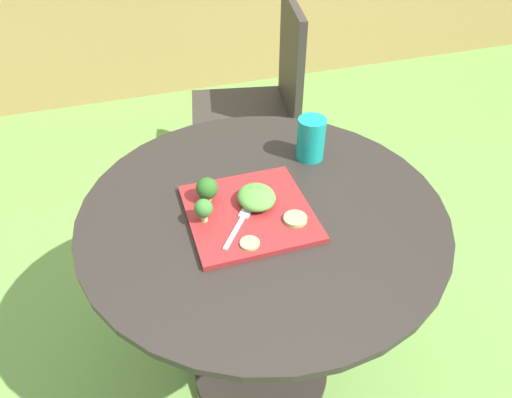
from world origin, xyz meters
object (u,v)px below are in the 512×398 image
object	(u,v)px
salad_plate	(249,213)
fork	(240,222)
drinking_glass	(311,141)
patio_chair	(264,94)

from	to	relation	value
salad_plate	fork	world-z (taller)	fork
drinking_glass	fork	world-z (taller)	drinking_glass
salad_plate	patio_chair	bearing A→B (deg)	69.60
drinking_glass	fork	size ratio (longest dim) A/B	0.89
patio_chair	fork	world-z (taller)	patio_chair
patio_chair	salad_plate	world-z (taller)	patio_chair
salad_plate	drinking_glass	size ratio (longest dim) A/B	2.42
patio_chair	drinking_glass	xyz separation A→B (m)	(-0.12, -0.76, 0.25)
patio_chair	salad_plate	xyz separation A→B (m)	(-0.35, -0.94, 0.21)
drinking_glass	fork	bearing A→B (deg)	-140.20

